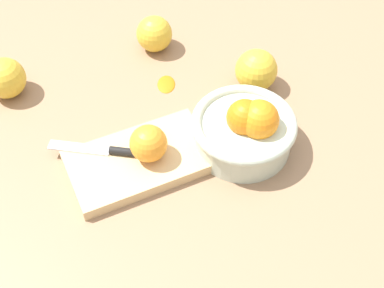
# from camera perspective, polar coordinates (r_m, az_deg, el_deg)

# --- Properties ---
(ground_plane) EXTENTS (2.40, 2.40, 0.00)m
(ground_plane) POSITION_cam_1_polar(r_m,az_deg,el_deg) (0.99, -3.70, 1.90)
(ground_plane) COLOR #997556
(bowl) EXTENTS (0.19, 0.19, 0.11)m
(bowl) POSITION_cam_1_polar(r_m,az_deg,el_deg) (0.93, 5.75, 1.61)
(bowl) COLOR beige
(bowl) RESTS_ON ground_plane
(cutting_board) EXTENTS (0.26, 0.15, 0.02)m
(cutting_board) POSITION_cam_1_polar(r_m,az_deg,el_deg) (0.93, -5.62, -1.82)
(cutting_board) COLOR #DBB77F
(cutting_board) RESTS_ON ground_plane
(orange_on_board) EXTENTS (0.07, 0.07, 0.07)m
(orange_on_board) POSITION_cam_1_polar(r_m,az_deg,el_deg) (0.90, -4.73, 0.05)
(orange_on_board) COLOR orange
(orange_on_board) RESTS_ON cutting_board
(knife) EXTENTS (0.13, 0.11, 0.01)m
(knife) POSITION_cam_1_polar(r_m,az_deg,el_deg) (0.93, -9.52, -0.65)
(knife) COLOR silver
(knife) RESTS_ON cutting_board
(apple_front_right) EXTENTS (0.08, 0.08, 0.08)m
(apple_front_right) POSITION_cam_1_polar(r_m,az_deg,el_deg) (1.09, -19.56, 6.74)
(apple_front_right) COLOR gold
(apple_front_right) RESTS_ON ground_plane
(apple_mid_left) EXTENTS (0.08, 0.08, 0.08)m
(apple_mid_left) POSITION_cam_1_polar(r_m,az_deg,el_deg) (1.05, 6.96, 7.93)
(apple_mid_left) COLOR gold
(apple_mid_left) RESTS_ON ground_plane
(apple_front_left) EXTENTS (0.08, 0.08, 0.08)m
(apple_front_left) POSITION_cam_1_polar(r_m,az_deg,el_deg) (1.13, -4.10, 11.80)
(apple_front_left) COLOR gold
(apple_front_left) RESTS_ON ground_plane
(citrus_peel) EXTENTS (0.06, 0.06, 0.01)m
(citrus_peel) POSITION_cam_1_polar(r_m,az_deg,el_deg) (1.07, -2.80, 6.60)
(citrus_peel) COLOR orange
(citrus_peel) RESTS_ON ground_plane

